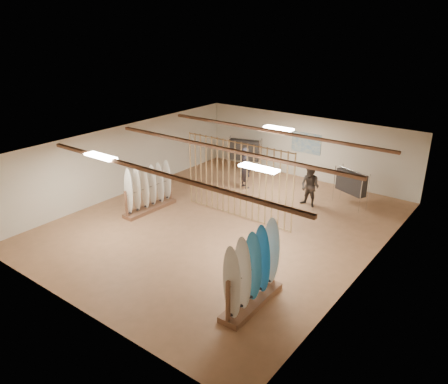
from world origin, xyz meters
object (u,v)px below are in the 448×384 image
Objects in this scene: rack_left at (149,195)px; shopper_a at (245,165)px; shopper_b at (310,184)px; clothing_rack_a at (244,150)px; clothing_rack_b at (351,182)px; rack_right at (252,281)px.

rack_left is 4.37m from shopper_a.
clothing_rack_a is at bearing 164.56° from shopper_b.
clothing_rack_a is 1.11× the size of clothing_rack_b.
rack_right is 10.19m from clothing_rack_a.
shopper_b is at bearing -118.89° from clothing_rack_b.
rack_right is 1.20× the size of shopper_b.
rack_right is 1.09× the size of shopper_a.
clothing_rack_a is at bearing -166.25° from clothing_rack_b.
shopper_b is (3.07, -0.16, -0.09)m from shopper_a.
rack_right is 6.69m from shopper_b.
rack_right reaches higher than shopper_a.
clothing_rack_a is 2.02m from shopper_a.
shopper_a reaches higher than rack_left.
shopper_a is at bearing 124.60° from rack_right.
shopper_a reaches higher than clothing_rack_a.
clothing_rack_b is (-0.48, 7.44, 0.25)m from rack_right.
rack_right is 1.49× the size of clothing_rack_b.
clothing_rack_b is at bearing 92.57° from rack_right.
clothing_rack_b is 0.73× the size of shopper_a.
clothing_rack_b is 1.56m from shopper_b.
rack_left is 7.59m from clothing_rack_b.
rack_left is 1.40× the size of clothing_rack_a.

